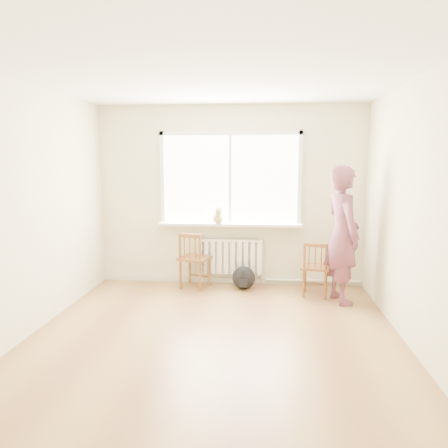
% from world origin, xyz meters
% --- Properties ---
extents(floor, '(4.50, 4.50, 0.00)m').
position_xyz_m(floor, '(0.00, 0.00, 0.00)').
color(floor, olive).
rests_on(floor, ground).
extents(ceiling, '(4.50, 4.50, 0.00)m').
position_xyz_m(ceiling, '(0.00, 0.00, 2.70)').
color(ceiling, white).
rests_on(ceiling, back_wall).
extents(back_wall, '(4.00, 0.01, 2.70)m').
position_xyz_m(back_wall, '(0.00, 2.25, 1.35)').
color(back_wall, beige).
rests_on(back_wall, ground).
extents(window, '(2.12, 0.05, 1.42)m').
position_xyz_m(window, '(0.00, 2.22, 1.66)').
color(window, white).
rests_on(window, back_wall).
extents(windowsill, '(2.15, 0.22, 0.04)m').
position_xyz_m(windowsill, '(0.00, 2.14, 0.93)').
color(windowsill, white).
rests_on(windowsill, back_wall).
extents(radiator, '(1.00, 0.12, 0.55)m').
position_xyz_m(radiator, '(0.00, 2.16, 0.44)').
color(radiator, white).
rests_on(radiator, back_wall).
extents(heating_pipe, '(1.40, 0.04, 0.04)m').
position_xyz_m(heating_pipe, '(1.25, 2.19, 0.08)').
color(heating_pipe, silver).
rests_on(heating_pipe, back_wall).
extents(baseboard, '(4.00, 0.03, 0.08)m').
position_xyz_m(baseboard, '(0.00, 2.23, 0.04)').
color(baseboard, beige).
rests_on(baseboard, ground).
extents(chair_left, '(0.51, 0.49, 0.84)m').
position_xyz_m(chair_left, '(-0.52, 1.91, 0.42)').
color(chair_left, brown).
rests_on(chair_left, floor).
extents(chair_right, '(0.44, 0.42, 0.77)m').
position_xyz_m(chair_right, '(1.23, 1.66, 0.39)').
color(chair_right, brown).
rests_on(chair_right, floor).
extents(person, '(0.59, 0.75, 1.82)m').
position_xyz_m(person, '(1.55, 1.49, 0.91)').
color(person, '#C14050').
rests_on(person, floor).
extents(cat, '(0.22, 0.42, 0.28)m').
position_xyz_m(cat, '(-0.16, 2.05, 1.06)').
color(cat, beige).
rests_on(cat, windowsill).
extents(backpack, '(0.41, 0.36, 0.34)m').
position_xyz_m(backpack, '(0.23, 1.92, 0.17)').
color(backpack, black).
rests_on(backpack, floor).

